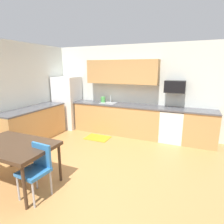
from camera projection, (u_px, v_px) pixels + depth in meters
ground_plane at (92, 171)px, 3.74m from camera, size 12.00×12.00×0.00m
wall_back at (133, 90)px, 5.80m from camera, size 5.80×0.10×2.70m
cabinet_run_back at (117, 119)px, 5.84m from camera, size 2.71×0.60×0.90m
cabinet_run_back_right at (200, 129)px, 4.93m from camera, size 0.84×0.60×0.90m
cabinet_run_left at (34, 125)px, 5.24m from camera, size 0.60×2.00×0.90m
countertop_back at (129, 105)px, 5.58m from camera, size 4.80×0.64×0.04m
countertop_left at (32, 109)px, 5.13m from camera, size 0.64×2.00×0.04m
upper_cabinets_back at (122, 72)px, 5.59m from camera, size 2.20×0.34×0.70m
refrigerator at (68, 103)px, 6.37m from camera, size 0.76×0.70×1.73m
oven_range at (172, 125)px, 5.21m from camera, size 0.60×0.60×0.91m
microwave at (175, 87)px, 5.05m from camera, size 0.54×0.36×0.32m
sink_basin at (108, 105)px, 5.86m from camera, size 0.48×0.40×0.14m
sink_faucet at (111, 99)px, 5.98m from camera, size 0.02×0.02×0.24m
dining_table at (13, 147)px, 3.17m from camera, size 1.40×0.90×0.76m
chair_near_table at (37, 167)px, 2.92m from camera, size 0.43×0.43×0.85m
floor_mat at (98, 138)px, 5.50m from camera, size 0.70×0.50×0.01m
kettle at (103, 100)px, 5.95m from camera, size 0.14×0.14×0.20m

